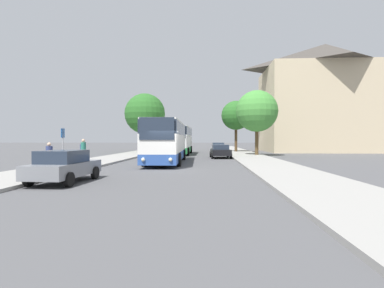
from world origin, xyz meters
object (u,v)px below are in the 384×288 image
(bus_middle, at_px, (180,140))
(tree_left_near, at_px, (147,112))
(bus_front, at_px, (167,141))
(parked_car_left_curb, at_px, (64,166))
(tree_right_mid, at_px, (257,111))
(parked_car_right_far, at_px, (218,148))
(pedestrian_waiting_far, at_px, (49,157))
(parked_car_right_near, at_px, (220,151))
(pedestrian_waiting_near, at_px, (83,151))
(tree_right_near, at_px, (236,115))
(pedestrian_walking_back, at_px, (82,152))
(bus_stop_sign, at_px, (63,143))
(tree_left_far, at_px, (145,114))

(bus_middle, height_order, tree_left_near, tree_left_near)
(bus_front, relative_size, parked_car_left_curb, 2.85)
(bus_middle, bearing_deg, tree_right_mid, -21.06)
(parked_car_right_far, distance_m, pedestrian_waiting_far, 27.52)
(parked_car_right_near, distance_m, parked_car_right_far, 10.55)
(pedestrian_waiting_near, relative_size, tree_right_near, 0.24)
(pedestrian_waiting_far, distance_m, tree_left_near, 33.86)
(parked_car_left_curb, distance_m, tree_left_near, 37.30)
(tree_left_near, bearing_deg, pedestrian_waiting_far, -87.86)
(pedestrian_walking_back, distance_m, tree_right_mid, 20.24)
(bus_stop_sign, xyz_separation_m, pedestrian_waiting_near, (0.42, 2.23, -0.66))
(bus_middle, relative_size, tree_right_near, 1.48)
(bus_middle, height_order, pedestrian_waiting_near, bus_middle)
(pedestrian_waiting_far, bearing_deg, tree_left_far, -65.78)
(bus_stop_sign, xyz_separation_m, pedestrian_walking_back, (-0.48, 4.14, -0.78))
(bus_front, bearing_deg, tree_right_near, 67.49)
(pedestrian_walking_back, relative_size, tree_left_far, 0.19)
(bus_middle, xyz_separation_m, pedestrian_waiting_near, (-5.38, -17.60, -0.82))
(tree_right_near, bearing_deg, tree_left_far, -169.36)
(tree_right_near, bearing_deg, parked_car_right_near, -102.07)
(parked_car_left_curb, distance_m, tree_left_far, 29.60)
(parked_car_right_near, bearing_deg, tree_left_near, -61.15)
(parked_car_right_far, height_order, tree_right_near, tree_right_near)
(tree_left_far, relative_size, tree_right_mid, 1.11)
(pedestrian_waiting_far, relative_size, tree_right_near, 0.22)
(parked_car_right_near, height_order, bus_stop_sign, bus_stop_sign)
(pedestrian_waiting_near, height_order, pedestrian_walking_back, pedestrian_waiting_near)
(tree_left_far, distance_m, tree_right_mid, 16.23)
(parked_car_right_far, height_order, pedestrian_walking_back, pedestrian_walking_back)
(tree_right_near, height_order, tree_right_mid, tree_right_mid)
(tree_right_mid, bearing_deg, bus_stop_sign, -133.05)
(tree_right_mid, bearing_deg, parked_car_right_near, -138.13)
(pedestrian_walking_back, height_order, tree_left_far, tree_left_far)
(bus_front, height_order, tree_right_near, tree_right_near)
(parked_car_left_curb, relative_size, tree_left_far, 0.50)
(pedestrian_waiting_far, bearing_deg, tree_right_mid, -103.64)
(bus_middle, height_order, tree_left_far, tree_left_far)
(pedestrian_waiting_near, xyz_separation_m, tree_left_near, (-1.15, 28.52, 5.40))
(pedestrian_waiting_near, height_order, pedestrian_waiting_far, pedestrian_waiting_near)
(bus_middle, distance_m, bus_stop_sign, 20.66)
(tree_right_near, bearing_deg, bus_middle, -143.38)
(tree_left_far, distance_m, tree_right_near, 13.35)
(tree_right_near, relative_size, tree_right_mid, 1.00)
(tree_left_near, bearing_deg, tree_left_far, -80.85)
(pedestrian_walking_back, bearing_deg, parked_car_right_far, 109.44)
(parked_car_left_curb, bearing_deg, bus_stop_sign, 119.22)
(bus_stop_sign, xyz_separation_m, tree_left_far, (0.50, 23.17, 3.86))
(tree_left_far, bearing_deg, bus_stop_sign, -91.23)
(bus_stop_sign, relative_size, pedestrian_waiting_far, 1.58)
(parked_car_right_far, relative_size, pedestrian_waiting_near, 2.34)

